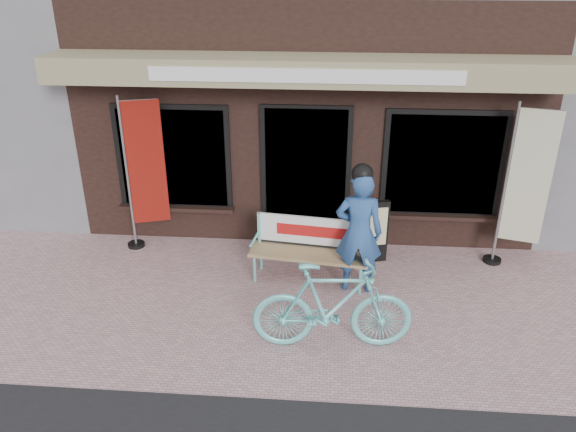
# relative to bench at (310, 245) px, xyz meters

# --- Properties ---
(ground) EXTENTS (70.00, 70.00, 0.00)m
(ground) POSITION_rel_bench_xyz_m (-0.12, -0.93, -0.52)
(ground) COLOR #C7989B
(ground) RESTS_ON ground
(storefront) EXTENTS (7.00, 6.77, 6.00)m
(storefront) POSITION_rel_bench_xyz_m (-0.12, 4.04, 2.47)
(storefront) COLOR black
(storefront) RESTS_ON ground
(bench) EXTENTS (1.67, 0.62, 0.88)m
(bench) POSITION_rel_bench_xyz_m (0.00, 0.00, 0.00)
(bench) COLOR #6ACFCD
(bench) RESTS_ON ground
(person) EXTENTS (0.65, 0.45, 1.80)m
(person) POSITION_rel_bench_xyz_m (0.64, -0.23, 0.37)
(person) COLOR #29518F
(person) RESTS_ON ground
(bicycle) EXTENTS (1.86, 0.64, 1.10)m
(bicycle) POSITION_rel_bench_xyz_m (0.32, -1.50, 0.03)
(bicycle) COLOR #6ACFCD
(bicycle) RESTS_ON ground
(nobori_red) EXTENTS (0.70, 0.35, 2.37)m
(nobori_red) POSITION_rel_bench_xyz_m (-2.51, 0.79, 0.70)
(nobori_red) COLOR gray
(nobori_red) RESTS_ON ground
(nobori_cream) EXTENTS (0.71, 0.33, 2.40)m
(nobori_cream) POSITION_rel_bench_xyz_m (2.91, 0.59, 0.72)
(nobori_cream) COLOR gray
(nobori_cream) RESTS_ON ground
(menu_stand) EXTENTS (0.48, 0.22, 0.96)m
(menu_stand) POSITION_rel_bench_xyz_m (0.87, 0.53, -0.03)
(menu_stand) COLOR black
(menu_stand) RESTS_ON ground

